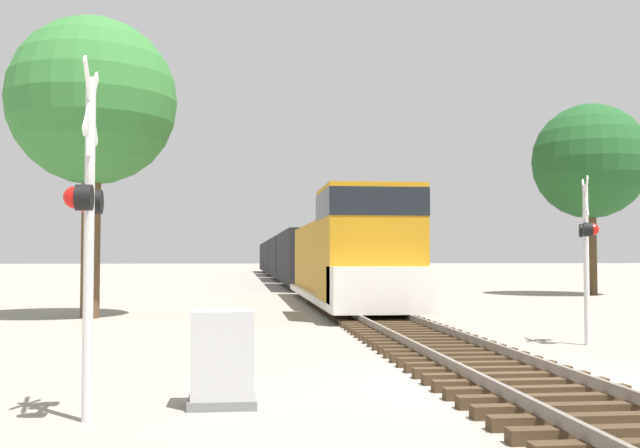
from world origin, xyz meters
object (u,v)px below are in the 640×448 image
object	(u,v)px
crossing_signal_far	(587,241)
tree_mid_background	(590,162)
relay_cabinet	(223,359)
freight_train	(291,258)
crossing_signal_near	(87,214)
tree_far_right	(93,103)

from	to	relation	value
crossing_signal_far	tree_mid_background	world-z (taller)	tree_mid_background
relay_cabinet	tree_mid_background	bearing A→B (deg)	55.70
freight_train	crossing_signal_near	bearing A→B (deg)	-96.68
freight_train	relay_cabinet	distance (m)	49.34
freight_train	crossing_signal_far	size ratio (longest dim) A/B	21.30
crossing_signal_far	tree_far_right	world-z (taller)	tree_far_right
crossing_signal_far	tree_mid_background	bearing A→B (deg)	-7.85
freight_train	crossing_signal_near	world-z (taller)	crossing_signal_near
crossing_signal_near	tree_mid_background	distance (m)	33.41
tree_far_right	tree_mid_background	bearing A→B (deg)	27.65
crossing_signal_far	tree_far_right	bearing A→B (deg)	73.64
freight_train	relay_cabinet	xyz separation A→B (m)	(-4.26, -49.14, -1.22)
relay_cabinet	crossing_signal_far	bearing A→B (deg)	37.13
tree_far_right	crossing_signal_near	bearing A→B (deg)	-79.25
relay_cabinet	crossing_signal_near	bearing A→B (deg)	-155.78
crossing_signal_near	freight_train	bearing A→B (deg)	171.99
freight_train	crossing_signal_far	xyz separation A→B (m)	(3.55, -43.24, 0.44)
crossing_signal_near	relay_cabinet	size ratio (longest dim) A/B	3.42
crossing_signal_near	crossing_signal_far	world-z (taller)	crossing_signal_near
tree_mid_background	tree_far_right	bearing A→B (deg)	-152.35
crossing_signal_far	crossing_signal_near	bearing A→B (deg)	143.71
relay_cabinet	tree_far_right	xyz separation A→B (m)	(-4.47, 14.46, 6.22)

